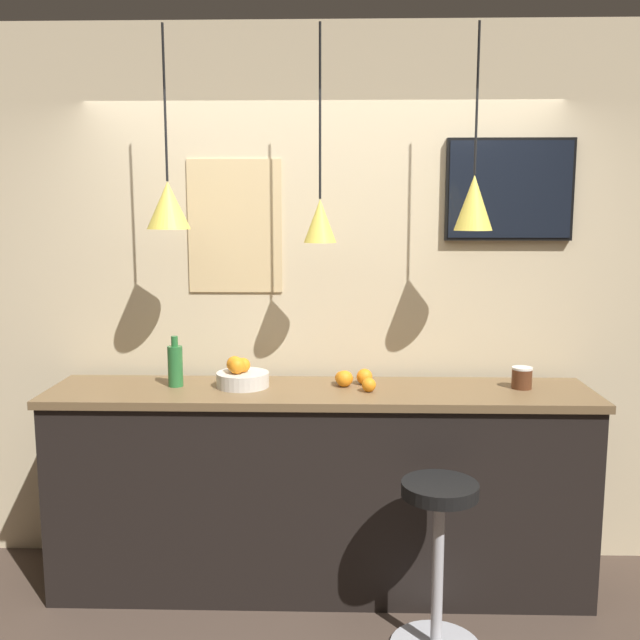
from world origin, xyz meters
TOP-DOWN VIEW (x-y plane):
  - back_wall at (0.00, 1.03)m, footprint 8.00×0.06m
  - service_counter at (0.00, 0.64)m, footprint 2.72×0.56m
  - bar_stool at (0.53, 0.10)m, footprint 0.41×0.41m
  - fruit_bowl at (-0.40, 0.68)m, footprint 0.27×0.27m
  - orange_pile at (0.17, 0.71)m, footprint 0.20×0.24m
  - juice_bottle at (-0.73, 0.69)m, footprint 0.08×0.08m
  - spread_jar at (1.01, 0.69)m, footprint 0.10×0.10m
  - pendant_lamp_left at (-0.74, 0.66)m, footprint 0.21×0.21m
  - pendant_lamp_middle at (0.00, 0.66)m, footprint 0.16×0.16m
  - pendant_lamp_right at (0.74, 0.66)m, footprint 0.18×0.18m
  - mounted_tv at (0.98, 0.98)m, footprint 0.66×0.04m
  - wall_poster at (-0.46, 1.00)m, footprint 0.50×0.01m

SIDE VIEW (x-z plane):
  - bar_stool at x=0.53m, z-range 0.11..0.88m
  - service_counter at x=0.00m, z-range 0.00..1.05m
  - orange_pile at x=0.17m, z-range 1.05..1.13m
  - spread_jar at x=1.01m, z-range 1.05..1.16m
  - fruit_bowl at x=-0.40m, z-range 1.03..1.18m
  - juice_bottle at x=-0.73m, z-range 1.03..1.29m
  - back_wall at x=0.00m, z-range 0.00..2.90m
  - wall_poster at x=-0.46m, z-range 1.50..2.20m
  - pendant_lamp_middle at x=0.00m, z-range 1.38..2.40m
  - pendant_lamp_left at x=-0.74m, z-range 1.48..2.44m
  - pendant_lamp_right at x=0.74m, z-range 1.49..2.46m
  - mounted_tv at x=0.98m, z-range 1.78..2.30m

